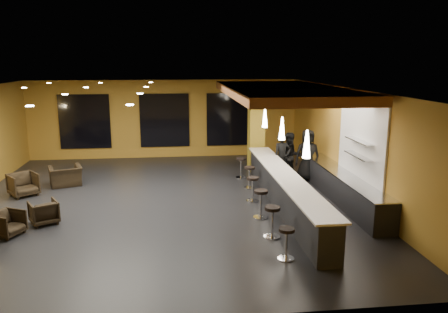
{
  "coord_description": "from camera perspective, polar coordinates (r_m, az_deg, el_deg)",
  "views": [
    {
      "loc": [
        0.4,
        -13.26,
        4.4
      ],
      "look_at": [
        2.0,
        0.5,
        1.3
      ],
      "focal_mm": 35.0,
      "sensor_mm": 36.0,
      "label": 1
    }
  ],
  "objects": [
    {
      "name": "tile_backsplash",
      "position": [
        13.67,
        17.49,
        1.92
      ],
      "size": [
        0.06,
        3.2,
        2.4
      ],
      "primitive_type": "cube",
      "color": "white",
      "rests_on": "wall_right"
    },
    {
      "name": "prep_counter",
      "position": [
        14.36,
        15.14,
        -3.89
      ],
      "size": [
        0.7,
        6.0,
        0.86
      ],
      "primitive_type": "cube",
      "color": "black",
      "rests_on": "floor"
    },
    {
      "name": "window_right",
      "position": [
        20.05,
        0.88,
        4.87
      ],
      "size": [
        2.2,
        0.06,
        2.4
      ],
      "primitive_type": "cube",
      "color": "black",
      "rests_on": "wall_back"
    },
    {
      "name": "wall_back",
      "position": [
        19.99,
        -7.75,
        4.88
      ],
      "size": [
        12.0,
        0.1,
        3.5
      ],
      "primitive_type": "cube",
      "color": "#A17324",
      "rests_on": "floor"
    },
    {
      "name": "staff_a",
      "position": [
        15.88,
        7.59,
        -0.19
      ],
      "size": [
        0.75,
        0.58,
        1.83
      ],
      "primitive_type": "imported",
      "rotation": [
        0.0,
        0.0,
        0.24
      ],
      "color": "black",
      "rests_on": "floor"
    },
    {
      "name": "bar_stool_0",
      "position": [
        9.98,
        8.16,
        -10.66
      ],
      "size": [
        0.38,
        0.38,
        0.74
      ],
      "rotation": [
        0.0,
        0.0,
        0.01
      ],
      "color": "silver",
      "rests_on": "floor"
    },
    {
      "name": "armchair_a",
      "position": [
        12.48,
        -26.46,
        -7.84
      ],
      "size": [
        0.93,
        0.92,
        0.64
      ],
      "primitive_type": "imported",
      "rotation": [
        0.0,
        0.0,
        1.12
      ],
      "color": "black",
      "rests_on": "floor"
    },
    {
      "name": "prep_top",
      "position": [
        14.24,
        15.25,
        -2.13
      ],
      "size": [
        0.72,
        6.0,
        0.03
      ],
      "primitive_type": "cube",
      "color": "silver",
      "rests_on": "prep_counter"
    },
    {
      "name": "ceiling",
      "position": [
        13.29,
        -8.44,
        8.82
      ],
      "size": [
        12.0,
        13.0,
        0.1
      ],
      "primitive_type": "cube",
      "color": "black"
    },
    {
      "name": "bar_stool_3",
      "position": [
        13.77,
        3.77,
        -3.85
      ],
      "size": [
        0.4,
        0.4,
        0.79
      ],
      "rotation": [
        0.0,
        0.0,
        0.23
      ],
      "color": "silver",
      "rests_on": "floor"
    },
    {
      "name": "bar_counter",
      "position": [
        13.27,
        7.88,
        -4.6
      ],
      "size": [
        0.6,
        8.0,
        1.0
      ],
      "primitive_type": "cube",
      "color": "black",
      "rests_on": "floor"
    },
    {
      "name": "wall_shelf_lower",
      "position": [
        13.51,
        17.18,
        0.09
      ],
      "size": [
        0.3,
        1.5,
        0.03
      ],
      "primitive_type": "cube",
      "color": "silver",
      "rests_on": "wall_right"
    },
    {
      "name": "pendant_1",
      "position": [
        13.32,
        7.58,
        3.66
      ],
      "size": [
        0.2,
        0.2,
        0.7
      ],
      "primitive_type": "cone",
      "color": "white",
      "rests_on": "wood_soffit"
    },
    {
      "name": "armchair_c",
      "position": [
        15.77,
        -24.72,
        -3.34
      ],
      "size": [
        1.15,
        1.16,
        0.76
      ],
      "primitive_type": "imported",
      "rotation": [
        0.0,
        0.0,
        0.66
      ],
      "color": "black",
      "rests_on": "floor"
    },
    {
      "name": "column",
      "position": [
        17.37,
        4.23,
        3.81
      ],
      "size": [
        0.6,
        0.6,
        3.5
      ],
      "primitive_type": "cube",
      "color": "olive",
      "rests_on": "floor"
    },
    {
      "name": "pendant_2",
      "position": [
        15.73,
        5.36,
        5.07
      ],
      "size": [
        0.2,
        0.2,
        0.7
      ],
      "primitive_type": "cone",
      "color": "white",
      "rests_on": "wood_soffit"
    },
    {
      "name": "pendant_0",
      "position": [
        10.95,
        10.76,
        1.61
      ],
      "size": [
        0.2,
        0.2,
        0.7
      ],
      "primitive_type": "cone",
      "color": "white",
      "rests_on": "wood_soffit"
    },
    {
      "name": "staff_c",
      "position": [
        16.3,
        10.84,
        0.16
      ],
      "size": [
        0.96,
        0.65,
        1.9
      ],
      "primitive_type": "imported",
      "rotation": [
        0.0,
        0.0,
        -0.05
      ],
      "color": "black",
      "rests_on": "floor"
    },
    {
      "name": "staff_b",
      "position": [
        16.15,
        8.68,
        -0.06
      ],
      "size": [
        0.87,
        0.68,
        1.79
      ],
      "primitive_type": "imported",
      "rotation": [
        0.0,
        0.0,
        0.0
      ],
      "color": "black",
      "rests_on": "floor"
    },
    {
      "name": "armchair_b",
      "position": [
        12.95,
        -22.48,
        -6.73
      ],
      "size": [
        0.94,
        0.95,
        0.64
      ],
      "primitive_type": "imported",
      "rotation": [
        0.0,
        0.0,
        3.64
      ],
      "color": "black",
      "rests_on": "floor"
    },
    {
      "name": "wall_right",
      "position": [
        14.65,
        16.18,
        1.69
      ],
      "size": [
        0.1,
        13.0,
        3.5
      ],
      "primitive_type": "cube",
      "color": "#A17324",
      "rests_on": "floor"
    },
    {
      "name": "bar_stool_1",
      "position": [
        11.08,
        6.32,
        -7.96
      ],
      "size": [
        0.41,
        0.41,
        0.81
      ],
      "rotation": [
        0.0,
        0.0,
        -0.37
      ],
      "color": "silver",
      "rests_on": "floor"
    },
    {
      "name": "wall_front",
      "position": [
        7.22,
        -9.44,
        -9.08
      ],
      "size": [
        12.0,
        0.1,
        3.5
      ],
      "primitive_type": "cube",
      "color": "#A17324",
      "rests_on": "floor"
    },
    {
      "name": "window_center",
      "position": [
        19.89,
        -7.76,
        4.69
      ],
      "size": [
        2.2,
        0.06,
        2.4
      ],
      "primitive_type": "cube",
      "color": "black",
      "rests_on": "wall_back"
    },
    {
      "name": "wood_soffit",
      "position": [
        14.74,
        7.6,
        8.46
      ],
      "size": [
        3.6,
        8.0,
        0.28
      ],
      "primitive_type": "cube",
      "color": "#94542B",
      "rests_on": "ceiling"
    },
    {
      "name": "bar_stool_5",
      "position": [
        16.44,
        2.24,
        -1.11
      ],
      "size": [
        0.4,
        0.4,
        0.78
      ],
      "rotation": [
        0.0,
        0.0,
        0.36
      ],
      "color": "silver",
      "rests_on": "floor"
    },
    {
      "name": "wall_shelf_upper",
      "position": [
        13.43,
        17.3,
        1.96
      ],
      "size": [
        0.3,
        1.5,
        0.03
      ],
      "primitive_type": "cube",
      "color": "silver",
      "rests_on": "wall_right"
    },
    {
      "name": "floor",
      "position": [
        13.99,
        -7.97,
        -6.06
      ],
      "size": [
        12.0,
        13.0,
        0.1
      ],
      "primitive_type": "cube",
      "color": "black",
      "rests_on": "ground"
    },
    {
      "name": "bar_stool_2",
      "position": [
        12.36,
        4.83,
        -5.71
      ],
      "size": [
        0.41,
        0.41,
        0.82
      ],
      "rotation": [
        0.0,
        0.0,
        0.08
      ],
      "color": "silver",
      "rests_on": "floor"
    },
    {
      "name": "bar_stool_4",
      "position": [
        15.15,
        3.34,
        -2.37
      ],
      "size": [
        0.39,
        0.39,
        0.76
      ],
      "rotation": [
        0.0,
        0.0,
        0.08
      ],
      "color": "silver",
      "rests_on": "floor"
    },
    {
      "name": "armchair_d",
      "position": [
        16.46,
        -20.0,
        -2.4
      ],
      "size": [
        1.33,
        1.24,
        0.7
      ],
      "primitive_type": "imported",
      "rotation": [
        0.0,
        0.0,
        3.47
      ],
      "color": "black",
      "rests_on": "floor"
    },
    {
      "name": "bar_top",
      "position": [
        13.12,
        7.95,
        -2.41
      ],
      "size": [
        0.78,
        8.1,
        0.05
      ],
      "primitive_type": "cube",
      "color": "silver",
      "rests_on": "bar_counter"
    },
    {
      "name": "window_left",
      "position": [
        20.26,
        -17.73,
        4.36
      ],
      "size": [
        2.2,
        0.06,
        2.4
      ],
      "primitive_type": "cube",
      "color": "black",
      "rests_on": "wall_back"
    }
  ]
}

